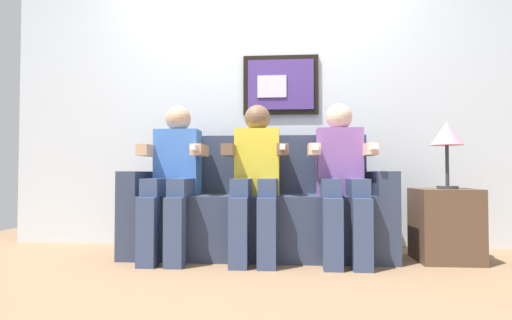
% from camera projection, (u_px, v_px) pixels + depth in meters
% --- Properties ---
extents(ground_plane, '(5.61, 5.61, 0.00)m').
position_uv_depth(ground_plane, '(254.00, 265.00, 2.78)').
color(ground_plane, '#8C6B4C').
extents(back_wall_assembly, '(4.32, 0.10, 2.60)m').
position_uv_depth(back_wall_assembly, '(262.00, 92.00, 3.58)').
color(back_wall_assembly, silver).
rests_on(back_wall_assembly, ground_plane).
extents(couch, '(1.92, 0.58, 0.90)m').
position_uv_depth(couch, '(258.00, 213.00, 3.12)').
color(couch, '#333D56').
rests_on(couch, ground_plane).
extents(person_on_left, '(0.46, 0.56, 1.11)m').
position_uv_depth(person_on_left, '(173.00, 173.00, 3.01)').
color(person_on_left, '#3F72CC').
rests_on(person_on_left, ground_plane).
extents(person_in_middle, '(0.46, 0.56, 1.11)m').
position_uv_depth(person_in_middle, '(256.00, 173.00, 2.96)').
color(person_in_middle, yellow).
rests_on(person_in_middle, ground_plane).
extents(person_on_right, '(0.46, 0.56, 1.11)m').
position_uv_depth(person_on_right, '(342.00, 173.00, 2.91)').
color(person_on_right, '#8C59A5').
rests_on(person_on_right, ground_plane).
extents(side_table_right, '(0.40, 0.40, 0.50)m').
position_uv_depth(side_table_right, '(445.00, 225.00, 2.90)').
color(side_table_right, brown).
rests_on(side_table_right, ground_plane).
extents(table_lamp, '(0.22, 0.22, 0.46)m').
position_uv_depth(table_lamp, '(447.00, 137.00, 2.88)').
color(table_lamp, '#333338').
rests_on(table_lamp, side_table_right).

